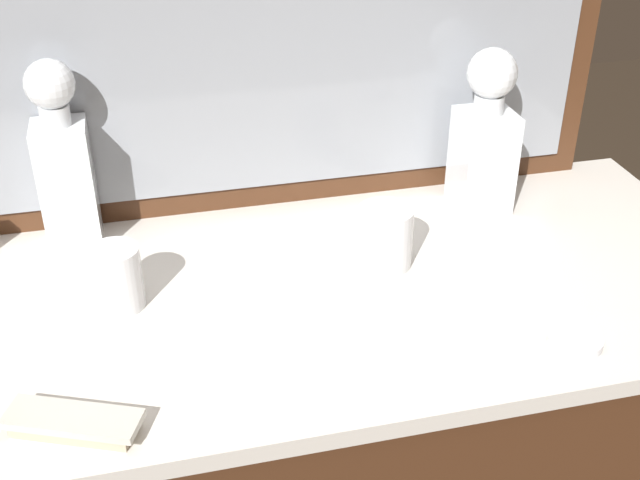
% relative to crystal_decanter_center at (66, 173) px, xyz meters
% --- Properties ---
extents(dresser_mirror, '(1.10, 0.03, 0.58)m').
position_rel_crystal_decanter_center_xyz_m(dresser_mirror, '(0.35, 0.06, 0.17)').
color(dresser_mirror, '#472816').
rests_on(dresser_mirror, dresser).
extents(crystal_decanter_center, '(0.08, 0.08, 0.30)m').
position_rel_crystal_decanter_center_xyz_m(crystal_decanter_center, '(0.00, 0.00, 0.00)').
color(crystal_decanter_center, white).
rests_on(crystal_decanter_center, dresser).
extents(crystal_decanter_right, '(0.09, 0.09, 0.28)m').
position_rel_crystal_decanter_center_xyz_m(crystal_decanter_right, '(0.67, -0.04, -0.01)').
color(crystal_decanter_right, white).
rests_on(crystal_decanter_right, dresser).
extents(crystal_tumbler_rear, '(0.07, 0.07, 0.09)m').
position_rel_crystal_decanter_center_xyz_m(crystal_tumbler_rear, '(0.06, -0.19, -0.08)').
color(crystal_tumbler_rear, white).
rests_on(crystal_tumbler_rear, dresser).
extents(crystal_tumbler_front, '(0.08, 0.08, 0.09)m').
position_rel_crystal_decanter_center_xyz_m(crystal_tumbler_front, '(0.46, -0.18, -0.08)').
color(crystal_tumbler_front, white).
rests_on(crystal_tumbler_front, dresser).
extents(silver_brush_front, '(0.16, 0.11, 0.02)m').
position_rel_crystal_decanter_center_xyz_m(silver_brush_front, '(0.00, -0.44, -0.11)').
color(silver_brush_front, '#B7A88C').
rests_on(silver_brush_front, dresser).
extents(porcelain_dish, '(0.07, 0.07, 0.01)m').
position_rel_crystal_decanter_center_xyz_m(porcelain_dish, '(0.64, -0.42, -0.12)').
color(porcelain_dish, silver).
rests_on(porcelain_dish, dresser).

